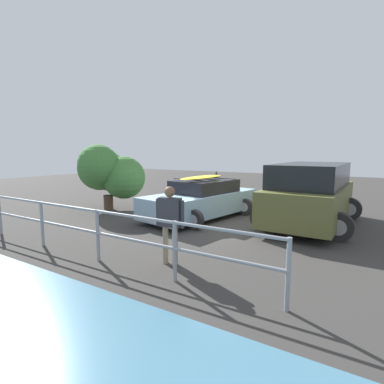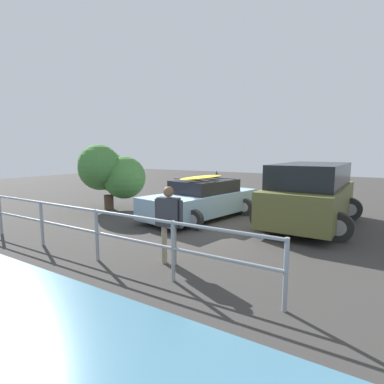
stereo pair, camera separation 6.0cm
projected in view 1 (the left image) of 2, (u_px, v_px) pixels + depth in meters
name	position (u px, v px, depth m)	size (l,w,h in m)	color
ground_plane	(212.00, 222.00, 9.57)	(44.00, 44.00, 0.02)	#383533
sedan_car	(202.00, 200.00, 10.15)	(2.78, 4.62, 1.56)	#8CADC6
suv_car	(311.00, 194.00, 9.10)	(2.74, 4.87, 1.88)	brown
person_bystander	(170.00, 218.00, 5.88)	(0.60, 0.25, 1.56)	gray
railing_fence	(67.00, 221.00, 6.58)	(9.61, 0.11, 1.07)	gray
bush_near_left	(109.00, 171.00, 11.45)	(2.54, 2.28, 2.50)	#4C3828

